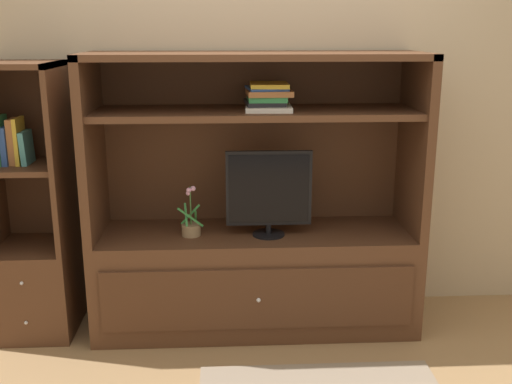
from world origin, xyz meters
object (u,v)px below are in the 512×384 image
Objects in this scene: tv_monitor at (269,192)px; potted_plant at (191,226)px; bookshelf_tall at (33,246)px; magazine_stack at (268,97)px; media_console at (255,246)px; upright_book_row at (9,143)px.

potted_plant is at bearing 177.25° from tv_monitor.
magazine_stack is at bearing -0.52° from bookshelf_tall.
tv_monitor is 1.39m from bookshelf_tall.
media_console reaches higher than tv_monitor.
upright_book_row is at bearing 177.12° from tv_monitor.
magazine_stack is (0.43, 0.05, 0.72)m from potted_plant.
magazine_stack is 1.25× the size of upright_book_row.
tv_monitor is at bearing -2.88° from upright_book_row.
media_console is 0.36m from tv_monitor.
magazine_stack is 0.21× the size of bookshelf_tall.
potted_plant is at bearing -170.93° from media_console.
bookshelf_tall is at bearing 8.55° from upright_book_row.
bookshelf_tall reaches higher than magazine_stack.
media_console is 3.80× the size of tv_monitor.
tv_monitor is 0.52m from magazine_stack.
potted_plant is 0.84m from magazine_stack.
tv_monitor is at bearing -2.75° from potted_plant.
upright_book_row is (-0.07, -0.01, 0.60)m from bookshelf_tall.
potted_plant is 0.92m from bookshelf_tall.
bookshelf_tall reaches higher than tv_monitor.
bookshelf_tall is (-1.28, 0.00, 0.02)m from media_console.
tv_monitor is 0.32× the size of bookshelf_tall.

